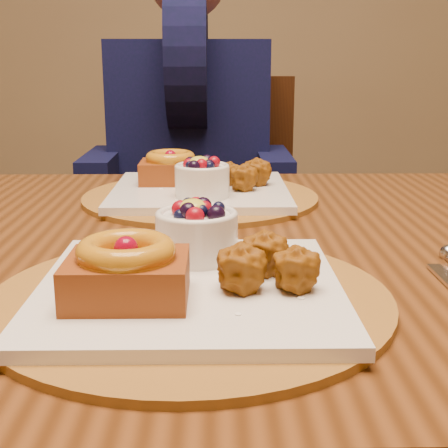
{
  "coord_description": "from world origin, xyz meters",
  "views": [
    {
      "loc": [
        0.04,
        -0.72,
        0.98
      ],
      "look_at": [
        0.05,
        -0.12,
        0.82
      ],
      "focal_mm": 50.0,
      "sensor_mm": 36.0,
      "label": 1
    }
  ],
  "objects_px": {
    "dining_table": "(197,293)",
    "diner": "(189,114)",
    "chair_far": "(212,242)",
    "place_setting_near": "(188,277)",
    "place_setting_far": "(199,187)"
  },
  "relations": [
    {
      "from": "chair_far",
      "to": "diner",
      "type": "relative_size",
      "value": 1.18
    },
    {
      "from": "place_setting_near",
      "to": "chair_far",
      "type": "relative_size",
      "value": 0.41
    },
    {
      "from": "chair_far",
      "to": "diner",
      "type": "distance_m",
      "value": 0.33
    },
    {
      "from": "diner",
      "to": "chair_far",
      "type": "bearing_deg",
      "value": -44.51
    },
    {
      "from": "dining_table",
      "to": "chair_far",
      "type": "xyz_separation_m",
      "value": [
        0.02,
        0.77,
        -0.16
      ]
    },
    {
      "from": "place_setting_far",
      "to": "diner",
      "type": "distance_m",
      "value": 0.6
    },
    {
      "from": "place_setting_near",
      "to": "diner",
      "type": "bearing_deg",
      "value": 92.11
    },
    {
      "from": "dining_table",
      "to": "chair_far",
      "type": "distance_m",
      "value": 0.79
    },
    {
      "from": "dining_table",
      "to": "diner",
      "type": "height_order",
      "value": "diner"
    },
    {
      "from": "place_setting_far",
      "to": "chair_far",
      "type": "distance_m",
      "value": 0.62
    },
    {
      "from": "place_setting_far",
      "to": "chair_far",
      "type": "relative_size",
      "value": 0.41
    },
    {
      "from": "place_setting_far",
      "to": "chair_far",
      "type": "bearing_deg",
      "value": 88.17
    },
    {
      "from": "dining_table",
      "to": "chair_far",
      "type": "bearing_deg",
      "value": 88.84
    },
    {
      "from": "dining_table",
      "to": "place_setting_far",
      "type": "bearing_deg",
      "value": 90.57
    },
    {
      "from": "chair_far",
      "to": "place_setting_far",
      "type": "bearing_deg",
      "value": -95.1
    }
  ]
}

